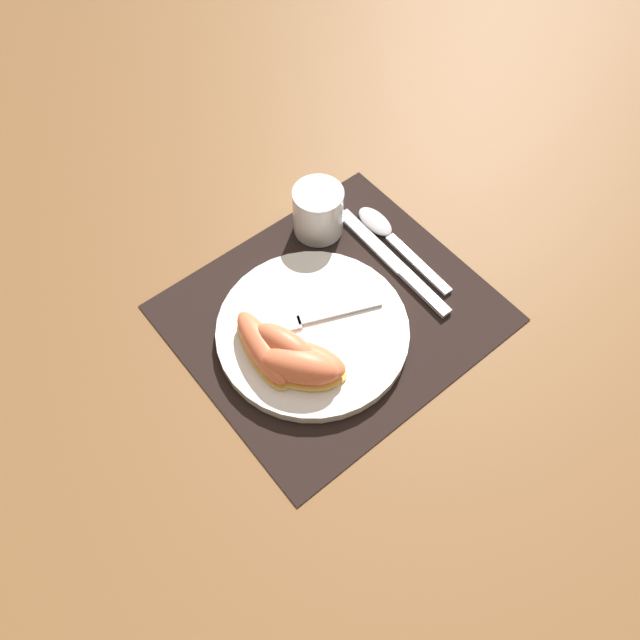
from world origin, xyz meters
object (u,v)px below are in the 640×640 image
juice_glass (318,213)px  knife (395,263)px  citrus_wedge_3 (303,361)px  plate (313,331)px  citrus_wedge_2 (299,367)px  citrus_wedge_0 (263,349)px  spoon (386,232)px  fork (306,318)px  citrus_wedge_1 (286,348)px

juice_glass → knife: (0.04, -0.12, -0.03)m
juice_glass → citrus_wedge_3: bearing=-133.5°
juice_glass → plate: bearing=-131.3°
citrus_wedge_2 → citrus_wedge_3: bearing=25.5°
citrus_wedge_0 → knife: bearing=2.0°
spoon → fork: (-0.19, -0.05, 0.01)m
citrus_wedge_1 → citrus_wedge_3: (0.01, -0.03, -0.01)m
knife → citrus_wedge_2: 0.23m
citrus_wedge_0 → citrus_wedge_3: citrus_wedge_0 is taller
citrus_wedge_2 → citrus_wedge_3: 0.01m
knife → fork: (-0.16, 0.00, 0.02)m
fork → citrus_wedge_0: 0.08m
juice_glass → fork: 0.17m
plate → juice_glass: juice_glass is taller
citrus_wedge_1 → fork: bearing=27.5°
juice_glass → knife: bearing=-70.6°
juice_glass → citrus_wedge_1: 0.23m
citrus_wedge_0 → citrus_wedge_2: 0.05m
fork → citrus_wedge_0: (-0.07, -0.01, 0.01)m
knife → citrus_wedge_2: size_ratio=2.03×
fork → citrus_wedge_1: (-0.05, -0.03, 0.02)m
fork → citrus_wedge_0: bearing=-173.7°
citrus_wedge_3 → spoon: bearing=23.4°
plate → knife: size_ratio=1.11×
knife → citrus_wedge_2: bearing=-165.1°
plate → fork: (0.00, 0.02, 0.01)m
fork → citrus_wedge_1: citrus_wedge_1 is taller
knife → fork: 0.16m
plate → knife: bearing=5.6°
spoon → citrus_wedge_3: citrus_wedge_3 is taller
citrus_wedge_1 → citrus_wedge_0: bearing=139.6°
juice_glass → citrus_wedge_3: size_ratio=0.62×
juice_glass → citrus_wedge_3: 0.24m
citrus_wedge_0 → citrus_wedge_1: bearing=-40.4°
plate → citrus_wedge_3: bearing=-140.3°
juice_glass → citrus_wedge_1: size_ratio=0.73×
fork → citrus_wedge_3: bearing=-130.7°
citrus_wedge_1 → citrus_wedge_3: citrus_wedge_1 is taller
plate → fork: 0.02m
knife → spoon: spoon is taller
knife → spoon: 0.06m
citrus_wedge_1 → citrus_wedge_2: size_ratio=0.92×
citrus_wedge_2 → citrus_wedge_3: size_ratio=0.91×
citrus_wedge_1 → citrus_wedge_3: 0.03m
citrus_wedge_2 → fork: bearing=46.1°
juice_glass → spoon: size_ratio=0.40×
juice_glass → citrus_wedge_0: (-0.19, -0.13, -0.00)m
juice_glass → citrus_wedge_2: bearing=-134.4°
spoon → citrus_wedge_2: (-0.25, -0.11, 0.03)m
spoon → citrus_wedge_0: size_ratio=1.51×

